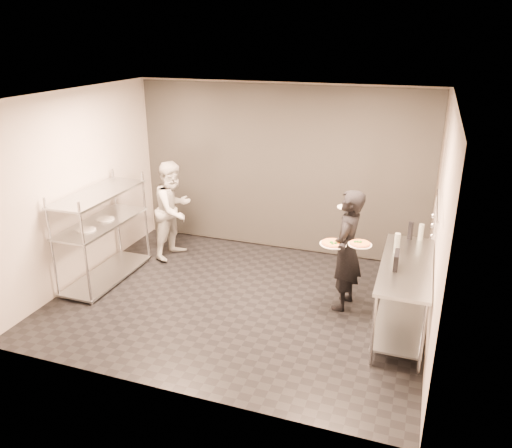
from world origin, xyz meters
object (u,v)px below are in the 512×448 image
(waiter, at_px, (346,250))
(bottle_green, at_px, (397,243))
(chef, at_px, (174,210))
(pos_monitor, at_px, (396,260))
(bottle_clear, at_px, (421,232))
(prep_counter, at_px, (404,285))
(salad_plate, at_px, (347,206))
(bottle_dark, at_px, (411,231))
(pass_rack, at_px, (102,231))
(pizza_plate_far, at_px, (360,244))
(pizza_plate_near, at_px, (333,243))

(waiter, distance_m, bottle_green, 0.67)
(chef, height_order, pos_monitor, chef)
(bottle_green, distance_m, bottle_clear, 0.57)
(prep_counter, xyz_separation_m, salad_plate, (-0.86, 0.63, 0.73))
(bottle_green, height_order, bottle_dark, bottle_green)
(pass_rack, bearing_deg, chef, 61.45)
(bottle_dark, bearing_deg, bottle_green, -105.46)
(pos_monitor, xyz_separation_m, bottle_green, (-0.03, 0.46, 0.03))
(pos_monitor, height_order, bottle_clear, bottle_clear)
(prep_counter, height_order, bottle_green, bottle_green)
(chef, bearing_deg, pos_monitor, -98.56)
(pass_rack, xyz_separation_m, bottle_green, (4.18, 0.30, 0.28))
(prep_counter, bearing_deg, chef, 163.57)
(bottle_clear, bearing_deg, prep_counter, -98.71)
(prep_counter, height_order, pos_monitor, pos_monitor)
(salad_plate, bearing_deg, pizza_plate_far, -63.42)
(waiter, relative_size, pos_monitor, 6.14)
(bottle_green, relative_size, bottle_clear, 1.11)
(chef, relative_size, salad_plate, 6.38)
(prep_counter, height_order, chef, chef)
(waiter, height_order, bottle_green, waiter)
(prep_counter, xyz_separation_m, chef, (-3.73, 1.10, 0.18))
(bottle_dark, bearing_deg, pizza_plate_near, -142.53)
(pizza_plate_near, height_order, bottle_green, bottle_green)
(pizza_plate_near, height_order, bottle_clear, bottle_clear)
(pos_monitor, distance_m, bottle_dark, 0.97)
(chef, relative_size, bottle_dark, 6.67)
(waiter, height_order, pizza_plate_far, waiter)
(prep_counter, bearing_deg, waiter, 156.13)
(chef, xyz_separation_m, pizza_plate_far, (3.15, -1.02, 0.25))
(pizza_plate_far, bearing_deg, pass_rack, -178.74)
(bottle_dark, bearing_deg, bottle_clear, 0.00)
(prep_counter, bearing_deg, pass_rack, -179.97)
(pos_monitor, height_order, bottle_green, bottle_green)
(bottle_clear, bearing_deg, pizza_plate_near, -146.25)
(prep_counter, xyz_separation_m, bottle_dark, (-0.01, 0.80, 0.42))
(waiter, xyz_separation_m, bottle_green, (0.63, -0.05, 0.22))
(bottle_green, relative_size, bottle_dark, 1.04)
(prep_counter, distance_m, pizza_plate_near, 1.00)
(waiter, bearing_deg, pos_monitor, 60.23)
(pass_rack, distance_m, pizza_plate_near, 3.42)
(pass_rack, bearing_deg, bottle_dark, 10.53)
(pos_monitor, height_order, bottle_dark, bottle_dark)
(bottle_green, bearing_deg, salad_plate, 154.86)
(prep_counter, relative_size, waiter, 1.09)
(salad_plate, bearing_deg, pass_rack, -169.71)
(prep_counter, height_order, waiter, waiter)
(pass_rack, distance_m, pizza_plate_far, 3.76)
(pizza_plate_far, xyz_separation_m, bottle_dark, (0.57, 0.72, -0.02))
(salad_plate, relative_size, bottle_green, 1.00)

